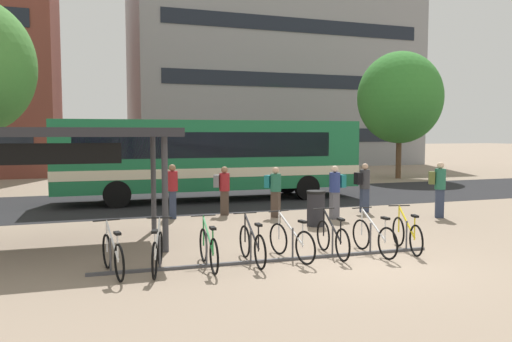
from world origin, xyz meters
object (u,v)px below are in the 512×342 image
(trash_bin, at_px, (316,208))
(commuter_olive_pack_5, at_px, (172,187))
(parked_bicycle_black_3, at_px, (252,245))
(parked_bicycle_yellow_7, at_px, (407,234))
(transit_shelter, at_px, (44,136))
(parked_bicycle_green_2, at_px, (209,249))
(commuter_teal_pack_3, at_px, (275,188))
(street_tree_0, at_px, (400,98))
(commuter_grey_pack_1, at_px, (223,187))
(parked_bicycle_white_0, at_px, (113,255))
(commuter_black_pack_0, at_px, (364,184))
(parked_bicycle_white_6, at_px, (374,237))
(commuter_teal_pack_4, at_px, (336,188))
(city_bus, at_px, (212,156))
(parked_bicycle_white_4, at_px, (291,242))
(parked_bicycle_white_1, at_px, (157,253))
(parked_bicycle_black_5, at_px, (333,239))
(commuter_olive_pack_2, at_px, (439,186))

(trash_bin, bearing_deg, commuter_olive_pack_5, 144.44)
(parked_bicycle_black_3, height_order, parked_bicycle_yellow_7, same)
(transit_shelter, relative_size, trash_bin, 5.94)
(parked_bicycle_green_2, xyz_separation_m, commuter_teal_pack_3, (3.42, 5.20, 0.55))
(trash_bin, distance_m, street_tree_0, 17.40)
(parked_bicycle_green_2, xyz_separation_m, parked_bicycle_black_3, (0.94, 0.05, 0.00))
(commuter_grey_pack_1, bearing_deg, commuter_teal_pack_3, -11.47)
(parked_bicycle_yellow_7, relative_size, commuter_olive_pack_5, 0.98)
(transit_shelter, xyz_separation_m, street_tree_0, (18.65, 12.83, 2.17))
(parked_bicycle_white_0, bearing_deg, commuter_black_pack_0, -69.10)
(parked_bicycle_white_6, bearing_deg, trash_bin, -6.62)
(commuter_grey_pack_1, height_order, commuter_teal_pack_4, commuter_teal_pack_4)
(transit_shelter, bearing_deg, commuter_teal_pack_3, 20.26)
(transit_shelter, height_order, commuter_teal_pack_3, transit_shelter)
(trash_bin, bearing_deg, commuter_teal_pack_3, 108.56)
(parked_bicycle_white_0, relative_size, commuter_teal_pack_4, 1.01)
(parked_bicycle_green_2, xyz_separation_m, trash_bin, (4.02, 3.41, 0.13))
(parked_bicycle_black_3, relative_size, commuter_teal_pack_3, 1.06)
(city_bus, relative_size, commuter_teal_pack_3, 7.45)
(parked_bicycle_white_4, bearing_deg, parked_bicycle_white_0, 78.47)
(parked_bicycle_yellow_7, xyz_separation_m, commuter_teal_pack_3, (-1.21, 5.28, 0.55))
(parked_bicycle_white_1, bearing_deg, parked_bicycle_black_5, -75.57)
(street_tree_0, bearing_deg, parked_bicycle_yellow_7, -124.30)
(parked_bicycle_white_6, distance_m, commuter_teal_pack_4, 4.66)
(commuter_black_pack_0, xyz_separation_m, street_tree_0, (8.79, 10.62, 3.85))
(commuter_teal_pack_3, xyz_separation_m, commuter_olive_pack_5, (-3.14, 0.88, 0.06))
(trash_bin, bearing_deg, transit_shelter, -176.43)
(parked_bicycle_yellow_7, bearing_deg, parked_bicycle_white_6, 104.86)
(commuter_olive_pack_2, bearing_deg, transit_shelter, -144.57)
(parked_bicycle_black_5, xyz_separation_m, street_tree_0, (12.65, 15.72, 4.43))
(parked_bicycle_green_2, height_order, parked_bicycle_black_5, same)
(city_bus, xyz_separation_m, commuter_olive_pack_5, (-2.27, -3.87, -0.78))
(parked_bicycle_white_1, distance_m, commuter_olive_pack_2, 9.98)
(parked_bicycle_white_0, height_order, transit_shelter, transit_shelter)
(commuter_black_pack_0, bearing_deg, street_tree_0, 50.61)
(commuter_teal_pack_3, bearing_deg, parked_bicycle_white_4, -60.40)
(commuter_olive_pack_2, height_order, commuter_olive_pack_5, commuter_olive_pack_2)
(parked_bicycle_white_1, xyz_separation_m, parked_bicycle_white_6, (4.76, -0.14, 0.00))
(parked_bicycle_white_6, height_order, street_tree_0, street_tree_0)
(city_bus, relative_size, parked_bicycle_yellow_7, 7.16)
(transit_shelter, xyz_separation_m, commuter_grey_pack_1, (5.17, 3.18, -1.72))
(commuter_olive_pack_5, bearing_deg, parked_bicycle_black_5, 26.39)
(parked_bicycle_black_5, bearing_deg, commuter_teal_pack_4, -25.48)
(parked_bicycle_yellow_7, xyz_separation_m, commuter_teal_pack_4, (0.49, 4.38, 0.59))
(parked_bicycle_white_0, xyz_separation_m, commuter_olive_pack_5, (2.13, 6.00, 0.61))
(parked_bicycle_black_3, distance_m, commuter_teal_pack_4, 5.99)
(parked_bicycle_yellow_7, relative_size, commuter_teal_pack_4, 1.00)
(commuter_teal_pack_3, bearing_deg, city_bus, 147.16)
(parked_bicycle_white_1, xyz_separation_m, parked_bicycle_yellow_7, (5.65, -0.11, 0.00))
(parked_bicycle_black_3, bearing_deg, commuter_olive_pack_5, 6.51)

